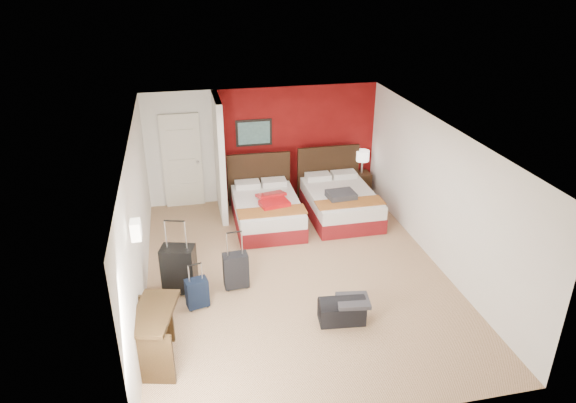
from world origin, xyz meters
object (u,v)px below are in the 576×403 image
object	(u,v)px
nightstand	(361,184)
table_lamp	(362,162)
red_suitcase_open	(273,200)
suitcase_charcoal	(236,272)
suitcase_black	(179,270)
desk	(156,336)
bed_right	(341,204)
suitcase_navy	(197,294)
duffel_bag	(342,311)
bed_left	(267,213)

from	to	relation	value
nightstand	table_lamp	world-z (taller)	table_lamp
red_suitcase_open	table_lamp	bearing A→B (deg)	15.55
table_lamp	suitcase_charcoal	bearing A→B (deg)	-136.12
nightstand	red_suitcase_open	bearing A→B (deg)	-154.05
suitcase_black	desk	world-z (taller)	desk
nightstand	bed_right	bearing A→B (deg)	-129.38
nightstand	suitcase_charcoal	bearing A→B (deg)	-136.68
red_suitcase_open	suitcase_navy	xyz separation A→B (m)	(-1.64, -2.40, -0.37)
table_lamp	suitcase_charcoal	size ratio (longest dim) A/B	0.90
nightstand	table_lamp	bearing A→B (deg)	0.00
duffel_bag	suitcase_black	bearing A→B (deg)	156.87
bed_left	red_suitcase_open	distance (m)	0.35
bed_left	table_lamp	bearing A→B (deg)	24.32
bed_right	red_suitcase_open	distance (m)	1.51
bed_left	suitcase_navy	size ratio (longest dim) A/B	3.95
suitcase_black	duffel_bag	size ratio (longest dim) A/B	1.16
table_lamp	suitcase_navy	bearing A→B (deg)	-137.77
suitcase_charcoal	desk	size ratio (longest dim) A/B	0.60
suitcase_charcoal	suitcase_navy	size ratio (longest dim) A/B	1.26
table_lamp	suitcase_black	size ratio (longest dim) A/B	0.67
table_lamp	suitcase_charcoal	world-z (taller)	table_lamp
bed_right	nightstand	distance (m)	1.24
nightstand	desk	bearing A→B (deg)	-134.53
table_lamp	suitcase_navy	xyz separation A→B (m)	(-3.88, -3.52, -0.57)
red_suitcase_open	suitcase_charcoal	bearing A→B (deg)	-127.33
suitcase_black	duffel_bag	xyz separation A→B (m)	(2.32, -1.29, -0.22)
bed_right	duffel_bag	size ratio (longest dim) A/B	2.80
red_suitcase_open	bed_left	bearing A→B (deg)	124.04
suitcase_charcoal	duffel_bag	bearing A→B (deg)	-43.81
bed_left	nightstand	xyz separation A→B (m)	(2.34, 1.02, -0.01)
bed_left	bed_right	size ratio (longest dim) A/B	0.97
suitcase_charcoal	duffel_bag	size ratio (longest dim) A/B	0.87
red_suitcase_open	desk	xyz separation A→B (m)	(-2.22, -3.50, -0.19)
suitcase_navy	table_lamp	bearing A→B (deg)	28.88
suitcase_black	bed_right	bearing A→B (deg)	47.29
bed_right	suitcase_navy	distance (m)	4.02
bed_left	bed_right	distance (m)	1.56
red_suitcase_open	desk	bearing A→B (deg)	-133.29
bed_right	suitcase_charcoal	world-z (taller)	suitcase_charcoal
nightstand	suitcase_black	distance (m)	5.12
suitcase_black	suitcase_charcoal	bearing A→B (deg)	11.12
table_lamp	duffel_bag	bearing A→B (deg)	-112.64
desk	duffel_bag	bearing A→B (deg)	20.32
bed_right	suitcase_navy	world-z (taller)	bed_right
suitcase_navy	desk	xyz separation A→B (m)	(-0.58, -1.10, 0.18)
suitcase_black	suitcase_navy	xyz separation A→B (m)	(0.24, -0.49, -0.16)
suitcase_charcoal	nightstand	bearing A→B (deg)	40.58
duffel_bag	red_suitcase_open	bearing A→B (deg)	103.74
red_suitcase_open	desk	world-z (taller)	desk
nightstand	suitcase_navy	size ratio (longest dim) A/B	1.16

